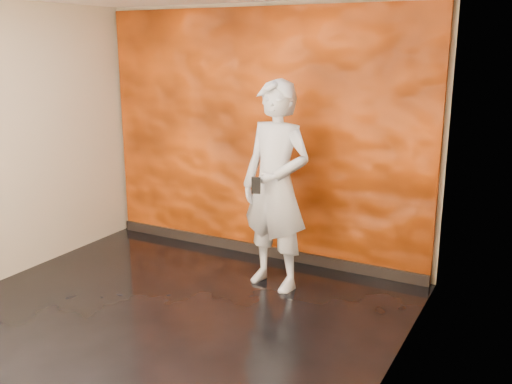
% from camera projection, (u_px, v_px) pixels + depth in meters
% --- Properties ---
extents(room, '(4.02, 4.02, 2.81)m').
position_uv_depth(room, '(148.00, 167.00, 4.64)').
color(room, black).
rests_on(room, ground).
extents(feature_wall, '(3.90, 0.06, 2.75)m').
position_uv_depth(feature_wall, '(260.00, 136.00, 6.32)').
color(feature_wall, '#FF5A0D').
rests_on(feature_wall, ground).
extents(baseboard, '(3.90, 0.04, 0.12)m').
position_uv_depth(baseboard, '(258.00, 249.00, 6.61)').
color(baseboard, black).
rests_on(baseboard, ground).
extents(man, '(0.83, 0.62, 2.06)m').
position_uv_depth(man, '(276.00, 186.00, 5.53)').
color(man, '#ABB0BA').
rests_on(man, ground).
extents(phone, '(0.09, 0.04, 0.16)m').
position_uv_depth(phone, '(256.00, 185.00, 5.30)').
color(phone, black).
rests_on(phone, man).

